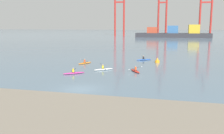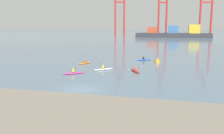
# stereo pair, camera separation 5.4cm
# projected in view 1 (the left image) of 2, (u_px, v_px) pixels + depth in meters

# --- Properties ---
(ground_plane) EXTENTS (800.00, 800.00, 0.00)m
(ground_plane) POSITION_uv_depth(u_px,v_px,m) (81.00, 89.00, 28.05)
(ground_plane) COLOR slate
(container_barge) EXTENTS (44.25, 9.10, 7.73)m
(container_barge) POSITION_uv_depth(u_px,v_px,m) (173.00, 33.00, 149.47)
(container_barge) COLOR #28282D
(container_barge) RESTS_ON ground
(gantry_crane_west) EXTENTS (7.37, 16.08, 38.48)m
(gantry_crane_west) POSITION_uv_depth(u_px,v_px,m) (119.00, 9.00, 166.09)
(gantry_crane_west) COLOR maroon
(gantry_crane_west) RESTS_ON ground
(gantry_crane_west_mid) EXTENTS (6.36, 19.30, 37.75)m
(gantry_crane_west_mid) POSITION_uv_depth(u_px,v_px,m) (162.00, 9.00, 163.30)
(gantry_crane_west_mid) COLOR maroon
(gantry_crane_west_mid) RESTS_ON ground
(gantry_crane_east_mid) EXTENTS (7.73, 16.63, 31.76)m
(gantry_crane_east_mid) POSITION_uv_depth(u_px,v_px,m) (206.00, 10.00, 151.41)
(gantry_crane_east_mid) COLOR maroon
(gantry_crane_east_mid) RESTS_ON ground
(channel_buoy) EXTENTS (0.90, 0.90, 1.00)m
(channel_buoy) POSITION_uv_depth(u_px,v_px,m) (157.00, 61.00, 48.08)
(channel_buoy) COLOR orange
(channel_buoy) RESTS_ON ground
(kayak_orange) EXTENTS (2.06, 3.33, 0.95)m
(kayak_orange) POSITION_uv_depth(u_px,v_px,m) (85.00, 63.00, 46.82)
(kayak_orange) COLOR orange
(kayak_orange) RESTS_ON ground
(kayak_blue) EXTENTS (3.16, 2.38, 1.06)m
(kayak_blue) POSITION_uv_depth(u_px,v_px,m) (144.00, 59.00, 51.45)
(kayak_blue) COLOR #2856B2
(kayak_blue) RESTS_ON ground
(kayak_red) EXTENTS (2.19, 3.26, 0.95)m
(kayak_red) POSITION_uv_depth(u_px,v_px,m) (135.00, 71.00, 38.62)
(kayak_red) COLOR red
(kayak_red) RESTS_ON ground
(kayak_white) EXTENTS (2.93, 2.72, 1.01)m
(kayak_white) POSITION_uv_depth(u_px,v_px,m) (103.00, 69.00, 40.09)
(kayak_white) COLOR silver
(kayak_white) RESTS_ON ground
(kayak_magenta) EXTENTS (2.98, 2.65, 1.01)m
(kayak_magenta) POSITION_uv_depth(u_px,v_px,m) (74.00, 73.00, 36.94)
(kayak_magenta) COLOR #C13384
(kayak_magenta) RESTS_ON ground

